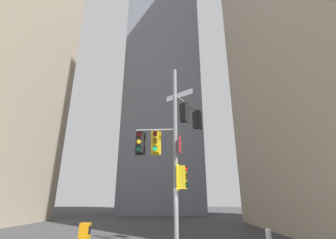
% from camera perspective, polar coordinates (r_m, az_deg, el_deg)
% --- Properties ---
extents(building_mid_block, '(12.03, 12.03, 49.40)m').
position_cam_1_polar(building_mid_block, '(43.93, -1.07, 11.91)').
color(building_mid_block, slate).
rests_on(building_mid_block, ground).
extents(signal_pole_assembly, '(3.48, 2.61, 8.46)m').
position_cam_1_polar(signal_pole_assembly, '(11.31, 1.46, -5.27)').
color(signal_pole_assembly, gray).
rests_on(signal_pole_assembly, ground).
extents(newspaper_box, '(0.45, 0.36, 0.99)m').
position_cam_1_polar(newspaper_box, '(12.53, -20.00, -25.20)').
color(newspaper_box, orange).
rests_on(newspaper_box, ground).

